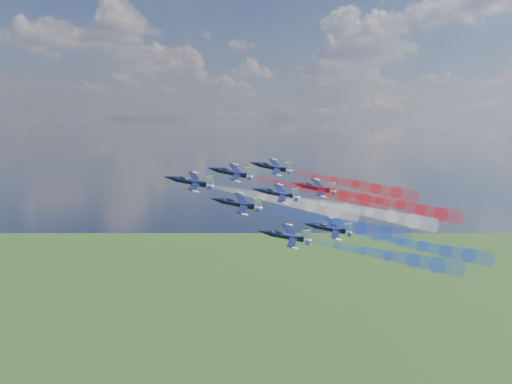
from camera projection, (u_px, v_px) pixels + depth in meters
jet_lead at (191, 182)px, 157.37m from camera, size 16.83×15.80×10.04m
trail_lead at (287, 201)px, 162.45m from camera, size 36.66×23.08×14.17m
jet_inner_left at (238, 204)px, 151.12m from camera, size 16.83×15.80×10.04m
trail_inner_left at (337, 223)px, 156.20m from camera, size 36.66×23.08×14.17m
jet_inner_right at (232, 173)px, 167.93m from camera, size 16.83×15.80×10.04m
trail_inner_right at (321, 191)px, 173.01m from camera, size 36.66×23.08×14.17m
jet_outer_left at (287, 236)px, 144.41m from camera, size 16.83×15.80×10.04m
trail_outer_left at (388, 255)px, 149.49m from camera, size 36.66×23.08×14.17m
jet_center_third at (278, 194)px, 161.72m from camera, size 16.83×15.80×10.04m
trail_center_third at (369, 212)px, 166.80m from camera, size 36.66×23.08×14.17m
jet_outer_right at (273, 167)px, 178.42m from camera, size 16.83×15.80×10.04m
trail_outer_right at (355, 185)px, 183.50m from camera, size 36.66×23.08×14.17m
jet_rear_left at (330, 229)px, 155.48m from camera, size 16.83×15.80×10.04m
trail_rear_left at (423, 247)px, 160.55m from camera, size 36.66×23.08×14.17m
jet_rear_right at (316, 188)px, 173.95m from camera, size 16.83×15.80×10.04m
trail_rear_right at (400, 205)px, 179.02m from camera, size 36.66×23.08×14.17m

